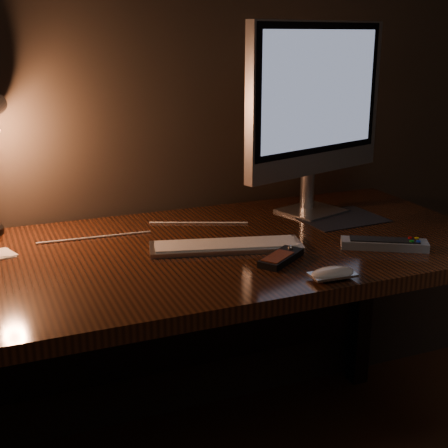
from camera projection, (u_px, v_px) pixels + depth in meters
name	position (u px, v px, depth m)	size (l,w,h in m)	color
desk	(195.00, 283.00, 1.74)	(1.60, 0.75, 0.75)	#381A0C
monitor	(317.00, 103.00, 1.86)	(0.53, 0.21, 0.57)	silver
keyboard	(226.00, 246.00, 1.63)	(0.40, 0.11, 0.01)	silver
mousepad	(340.00, 218.00, 1.89)	(0.24, 0.19, 0.00)	black
mouse	(332.00, 275.00, 1.42)	(0.11, 0.06, 0.02)	white
media_remote	(281.00, 258.00, 1.54)	(0.15, 0.13, 0.03)	black
tv_remote	(384.00, 244.00, 1.63)	(0.22, 0.16, 0.03)	gray
cable	(150.00, 231.00, 1.77)	(0.01, 0.01, 0.60)	white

